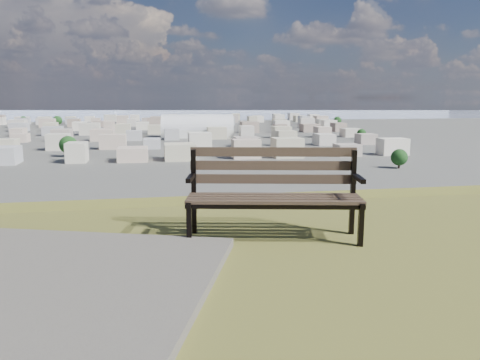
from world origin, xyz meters
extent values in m
cube|color=#443327|center=(-0.03, 2.07, 25.45)|extent=(1.81, 0.46, 0.04)
cube|color=#443327|center=(0.00, 2.19, 25.45)|extent=(1.81, 0.46, 0.04)
cube|color=#443327|center=(0.02, 2.31, 25.45)|extent=(1.81, 0.46, 0.04)
cube|color=#443327|center=(0.05, 2.43, 25.45)|extent=(1.81, 0.46, 0.04)
cube|color=#443327|center=(0.06, 2.51, 25.61)|extent=(1.80, 0.41, 0.10)
cube|color=#443327|center=(0.07, 2.54, 25.76)|extent=(1.80, 0.41, 0.10)
cube|color=#443327|center=(0.07, 2.56, 25.91)|extent=(1.80, 0.41, 0.10)
cube|color=black|center=(-0.89, 2.23, 25.22)|extent=(0.06, 0.07, 0.45)
cube|color=black|center=(-0.80, 2.66, 25.47)|extent=(0.06, 0.07, 0.94)
cube|color=black|center=(-0.85, 2.43, 25.42)|extent=(0.15, 0.51, 0.05)
cube|color=black|center=(-0.86, 2.38, 25.67)|extent=(0.12, 0.37, 0.05)
cube|color=black|center=(0.82, 1.87, 25.22)|extent=(0.06, 0.07, 0.45)
cube|color=black|center=(0.91, 2.30, 25.47)|extent=(0.06, 0.07, 0.94)
cube|color=black|center=(0.87, 2.07, 25.42)|extent=(0.15, 0.51, 0.05)
cube|color=black|center=(0.86, 2.02, 25.67)|extent=(0.12, 0.37, 0.05)
cube|color=black|center=(-0.03, 2.06, 25.40)|extent=(1.80, 0.41, 0.04)
cube|color=black|center=(0.05, 2.44, 25.40)|extent=(1.80, 0.41, 0.04)
cube|color=silver|center=(27.84, 316.86, 2.67)|extent=(50.20, 25.95, 5.34)
cylinder|color=white|center=(27.84, 316.86, 5.34)|extent=(50.20, 25.95, 20.31)
cube|color=silver|center=(-60.00, 200.00, 3.50)|extent=(11.00, 11.00, 7.00)
cube|color=#AA9B92|center=(-36.00, 200.00, 3.50)|extent=(11.00, 11.00, 7.00)
cube|color=beige|center=(-12.00, 200.00, 3.50)|extent=(11.00, 11.00, 7.00)
cube|color=#AFAFB3|center=(12.00, 200.00, 3.50)|extent=(11.00, 11.00, 7.00)
cube|color=beige|center=(36.00, 200.00, 3.50)|extent=(11.00, 11.00, 7.00)
cube|color=gray|center=(60.00, 200.00, 3.50)|extent=(11.00, 11.00, 7.00)
cube|color=beige|center=(84.00, 200.00, 3.50)|extent=(11.00, 11.00, 7.00)
cube|color=beige|center=(108.00, 200.00, 3.50)|extent=(11.00, 11.00, 7.00)
cube|color=beige|center=(-72.00, 250.00, 3.50)|extent=(11.00, 11.00, 7.00)
cube|color=#AFAFB3|center=(-48.00, 250.00, 3.50)|extent=(11.00, 11.00, 7.00)
cube|color=beige|center=(-24.00, 250.00, 3.50)|extent=(11.00, 11.00, 7.00)
cube|color=gray|center=(0.00, 250.00, 3.50)|extent=(11.00, 11.00, 7.00)
cube|color=beige|center=(24.00, 250.00, 3.50)|extent=(11.00, 11.00, 7.00)
cube|color=beige|center=(48.00, 250.00, 3.50)|extent=(11.00, 11.00, 7.00)
cube|color=silver|center=(72.00, 250.00, 3.50)|extent=(11.00, 11.00, 7.00)
cube|color=#AA9B92|center=(96.00, 250.00, 3.50)|extent=(11.00, 11.00, 7.00)
cube|color=beige|center=(120.00, 250.00, 3.50)|extent=(11.00, 11.00, 7.00)
cube|color=gray|center=(-84.00, 300.00, 3.50)|extent=(11.00, 11.00, 7.00)
cube|color=beige|center=(-60.00, 300.00, 3.50)|extent=(11.00, 11.00, 7.00)
cube|color=beige|center=(-36.00, 300.00, 3.50)|extent=(11.00, 11.00, 7.00)
cube|color=silver|center=(-12.00, 300.00, 3.50)|extent=(11.00, 11.00, 7.00)
cube|color=#AA9B92|center=(12.00, 300.00, 3.50)|extent=(11.00, 11.00, 7.00)
cube|color=beige|center=(36.00, 300.00, 3.50)|extent=(11.00, 11.00, 7.00)
cube|color=#AFAFB3|center=(60.00, 300.00, 3.50)|extent=(11.00, 11.00, 7.00)
cube|color=beige|center=(84.00, 300.00, 3.50)|extent=(11.00, 11.00, 7.00)
cube|color=gray|center=(108.00, 300.00, 3.50)|extent=(11.00, 11.00, 7.00)
cube|color=beige|center=(132.00, 300.00, 3.50)|extent=(11.00, 11.00, 7.00)
cube|color=#AA9B92|center=(-96.00, 350.00, 3.50)|extent=(11.00, 11.00, 7.00)
cube|color=beige|center=(-72.00, 350.00, 3.50)|extent=(11.00, 11.00, 7.00)
cube|color=#AFAFB3|center=(-48.00, 350.00, 3.50)|extent=(11.00, 11.00, 7.00)
cube|color=beige|center=(-24.00, 350.00, 3.50)|extent=(11.00, 11.00, 7.00)
cube|color=gray|center=(0.00, 350.00, 3.50)|extent=(11.00, 11.00, 7.00)
cube|color=beige|center=(24.00, 350.00, 3.50)|extent=(11.00, 11.00, 7.00)
cube|color=beige|center=(48.00, 350.00, 3.50)|extent=(11.00, 11.00, 7.00)
cube|color=silver|center=(72.00, 350.00, 3.50)|extent=(11.00, 11.00, 7.00)
cube|color=#AA9B92|center=(96.00, 350.00, 3.50)|extent=(11.00, 11.00, 7.00)
cube|color=beige|center=(120.00, 350.00, 3.50)|extent=(11.00, 11.00, 7.00)
cube|color=#AFAFB3|center=(144.00, 350.00, 3.50)|extent=(11.00, 11.00, 7.00)
cube|color=beige|center=(-108.00, 400.00, 3.50)|extent=(11.00, 11.00, 7.00)
cube|color=beige|center=(-84.00, 400.00, 3.50)|extent=(11.00, 11.00, 7.00)
cube|color=silver|center=(-60.00, 400.00, 3.50)|extent=(11.00, 11.00, 7.00)
cube|color=#AA9B92|center=(-36.00, 400.00, 3.50)|extent=(11.00, 11.00, 7.00)
cube|color=beige|center=(-12.00, 400.00, 3.50)|extent=(11.00, 11.00, 7.00)
cube|color=#AFAFB3|center=(12.00, 400.00, 3.50)|extent=(11.00, 11.00, 7.00)
cube|color=beige|center=(36.00, 400.00, 3.50)|extent=(11.00, 11.00, 7.00)
cube|color=gray|center=(60.00, 400.00, 3.50)|extent=(11.00, 11.00, 7.00)
cube|color=beige|center=(84.00, 400.00, 3.50)|extent=(11.00, 11.00, 7.00)
cube|color=beige|center=(108.00, 400.00, 3.50)|extent=(11.00, 11.00, 7.00)
cube|color=silver|center=(132.00, 400.00, 3.50)|extent=(11.00, 11.00, 7.00)
cube|color=#AA9B92|center=(156.00, 400.00, 3.50)|extent=(11.00, 11.00, 7.00)
cube|color=beige|center=(-120.00, 450.00, 3.50)|extent=(11.00, 11.00, 7.00)
cube|color=gray|center=(-96.00, 450.00, 3.50)|extent=(11.00, 11.00, 7.00)
cube|color=beige|center=(-72.00, 450.00, 3.50)|extent=(11.00, 11.00, 7.00)
cube|color=beige|center=(-48.00, 450.00, 3.50)|extent=(11.00, 11.00, 7.00)
cube|color=silver|center=(-24.00, 450.00, 3.50)|extent=(11.00, 11.00, 7.00)
cube|color=#AA9B92|center=(0.00, 450.00, 3.50)|extent=(11.00, 11.00, 7.00)
cube|color=beige|center=(24.00, 450.00, 3.50)|extent=(11.00, 11.00, 7.00)
cube|color=#AFAFB3|center=(48.00, 450.00, 3.50)|extent=(11.00, 11.00, 7.00)
cube|color=beige|center=(72.00, 450.00, 3.50)|extent=(11.00, 11.00, 7.00)
cube|color=gray|center=(96.00, 450.00, 3.50)|extent=(11.00, 11.00, 7.00)
cube|color=beige|center=(120.00, 450.00, 3.50)|extent=(11.00, 11.00, 7.00)
cube|color=beige|center=(144.00, 450.00, 3.50)|extent=(11.00, 11.00, 7.00)
cube|color=silver|center=(168.00, 450.00, 3.50)|extent=(11.00, 11.00, 7.00)
cube|color=#AFAFB3|center=(-132.00, 500.00, 3.50)|extent=(11.00, 11.00, 7.00)
cube|color=beige|center=(-108.00, 500.00, 3.50)|extent=(11.00, 11.00, 7.00)
cube|color=gray|center=(-84.00, 500.00, 3.50)|extent=(11.00, 11.00, 7.00)
cube|color=beige|center=(-60.00, 500.00, 3.50)|extent=(11.00, 11.00, 7.00)
cube|color=beige|center=(-36.00, 500.00, 3.50)|extent=(11.00, 11.00, 7.00)
cube|color=silver|center=(-12.00, 500.00, 3.50)|extent=(11.00, 11.00, 7.00)
cube|color=#AA9B92|center=(12.00, 500.00, 3.50)|extent=(11.00, 11.00, 7.00)
cube|color=beige|center=(36.00, 500.00, 3.50)|extent=(11.00, 11.00, 7.00)
cube|color=#AFAFB3|center=(60.00, 500.00, 3.50)|extent=(11.00, 11.00, 7.00)
cube|color=beige|center=(84.00, 500.00, 3.50)|extent=(11.00, 11.00, 7.00)
cube|color=gray|center=(108.00, 500.00, 3.50)|extent=(11.00, 11.00, 7.00)
cube|color=beige|center=(132.00, 500.00, 3.50)|extent=(11.00, 11.00, 7.00)
cube|color=beige|center=(156.00, 500.00, 3.50)|extent=(11.00, 11.00, 7.00)
cube|color=silver|center=(180.00, 500.00, 3.50)|extent=(11.00, 11.00, 7.00)
cube|color=#AFAFB3|center=(-144.00, 550.00, 3.50)|extent=(11.00, 11.00, 7.00)
cube|color=beige|center=(-120.00, 550.00, 3.50)|extent=(11.00, 11.00, 7.00)
cube|color=gray|center=(-96.00, 550.00, 3.50)|extent=(11.00, 11.00, 7.00)
cube|color=beige|center=(-72.00, 550.00, 3.50)|extent=(11.00, 11.00, 7.00)
cube|color=beige|center=(-48.00, 550.00, 3.50)|extent=(11.00, 11.00, 7.00)
cube|color=silver|center=(-24.00, 550.00, 3.50)|extent=(11.00, 11.00, 7.00)
cube|color=#AA9B92|center=(0.00, 550.00, 3.50)|extent=(11.00, 11.00, 7.00)
cube|color=beige|center=(24.00, 550.00, 3.50)|extent=(11.00, 11.00, 7.00)
cube|color=#AFAFB3|center=(48.00, 550.00, 3.50)|extent=(11.00, 11.00, 7.00)
cube|color=beige|center=(72.00, 550.00, 3.50)|extent=(11.00, 11.00, 7.00)
cube|color=gray|center=(96.00, 550.00, 3.50)|extent=(11.00, 11.00, 7.00)
cube|color=beige|center=(120.00, 550.00, 3.50)|extent=(11.00, 11.00, 7.00)
cube|color=beige|center=(144.00, 550.00, 3.50)|extent=(11.00, 11.00, 7.00)
cube|color=silver|center=(168.00, 550.00, 3.50)|extent=(11.00, 11.00, 7.00)
cube|color=#AA9B92|center=(192.00, 550.00, 3.50)|extent=(11.00, 11.00, 7.00)
cylinder|color=black|center=(90.00, 160.00, 1.05)|extent=(0.80, 0.80, 2.10)
sphere|color=black|center=(90.00, 160.00, 4.20)|extent=(6.30, 6.30, 6.30)
cylinder|color=black|center=(-40.00, 220.00, 1.35)|extent=(0.80, 0.80, 2.70)
sphere|color=black|center=(-40.00, 220.00, 5.40)|extent=(8.10, 8.10, 8.10)
cylinder|color=black|center=(130.00, 280.00, 0.97)|extent=(0.80, 0.80, 1.95)
sphere|color=black|center=(130.00, 280.00, 3.90)|extent=(5.85, 5.85, 5.85)
cylinder|color=black|center=(60.00, 400.00, 1.12)|extent=(0.80, 0.80, 2.25)
sphere|color=black|center=(60.00, 400.00, 4.50)|extent=(6.75, 6.75, 6.75)
cylinder|color=black|center=(-90.00, 460.00, 1.43)|extent=(0.80, 0.80, 2.85)
sphere|color=black|center=(-90.00, 460.00, 5.70)|extent=(8.55, 8.55, 8.55)
cylinder|color=black|center=(-130.00, 500.00, 1.20)|extent=(0.80, 0.80, 2.40)
sphere|color=black|center=(-130.00, 500.00, 4.80)|extent=(7.20, 7.20, 7.20)
cylinder|color=black|center=(40.00, 300.00, 1.05)|extent=(0.80, 0.80, 2.10)
sphere|color=black|center=(40.00, 300.00, 4.20)|extent=(6.30, 6.30, 6.30)
cylinder|color=black|center=(170.00, 420.00, 1.27)|extent=(0.80, 0.80, 2.55)
sphere|color=black|center=(170.00, 420.00, 5.10)|extent=(7.65, 7.65, 7.65)
cube|color=#9AA6C4|center=(0.00, 900.00, 0.00)|extent=(2400.00, 700.00, 0.12)
cube|color=#A5B2CC|center=(-400.00, 1350.00, 27.50)|extent=(600.00, 220.00, 55.00)
cube|color=#A5B2CC|center=(150.00, 1390.00, 22.50)|extent=(700.00, 220.00, 45.00)
cube|color=#A5B2CC|center=(650.00, 1430.00, 30.00)|extent=(500.00, 220.00, 60.00)
camera|label=1|loc=(-1.21, -2.43, 26.50)|focal=35.00mm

